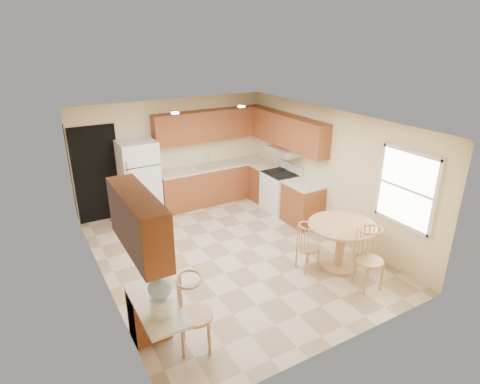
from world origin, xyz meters
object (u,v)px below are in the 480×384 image
stove (280,191)px  chair_table_b (375,256)px  dining_table (341,240)px  chair_table_a (311,244)px  refrigerator (140,181)px  chair_desk (198,311)px  water_crock (160,294)px

stove → chair_table_b: bearing=-99.1°
dining_table → chair_table_a: same height
chair_table_b → stove: bearing=-91.1°
refrigerator → stove: bearing=-23.0°
chair_table_a → chair_desk: (-2.45, -0.77, 0.12)m
stove → chair_desk: stove is taller
dining_table → chair_table_b: 0.75m
chair_table_b → chair_desk: chair_desk is taller
stove → chair_desk: (-3.47, -3.12, 0.17)m
chair_table_b → water_crock: water_crock is taller
water_crock → refrigerator: bearing=76.4°
dining_table → chair_table_a: (-0.50, 0.17, -0.04)m
chair_desk → dining_table: bearing=124.6°
chair_table_a → chair_table_b: bearing=28.5°
stove → water_crock: size_ratio=1.84×
stove → chair_desk: size_ratio=1.04×
chair_table_a → water_crock: water_crock is taller
stove → chair_desk: bearing=-138.1°
stove → chair_table_a: size_ratio=1.29×
refrigerator → dining_table: refrigerator is taller
stove → chair_desk: 4.67m
chair_desk → refrigerator: bearing=-164.9°
refrigerator → water_crock: refrigerator is taller
stove → chair_table_b: (-0.52, -3.26, 0.15)m
stove → chair_table_b: stove is taller
dining_table → water_crock: 3.48m
dining_table → chair_desk: (-2.95, -0.61, 0.08)m
refrigerator → chair_desk: bearing=-97.9°
water_crock → dining_table: bearing=9.8°
refrigerator → stove: 3.15m
stove → chair_table_b: size_ratio=1.08×
dining_table → chair_desk: bearing=-168.4°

